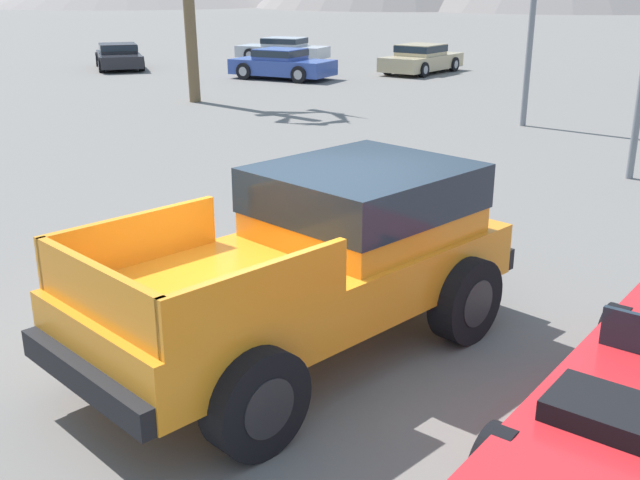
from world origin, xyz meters
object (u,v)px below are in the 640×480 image
at_px(orange_pickup_truck, 325,250).
at_px(parked_car_tan, 421,58).
at_px(parked_car_blue, 282,64).
at_px(parked_car_silver, 283,49).
at_px(parked_car_dark, 119,56).

bearing_deg(orange_pickup_truck, parked_car_tan, 125.62).
bearing_deg(parked_car_blue, parked_car_tan, 137.42).
xyz_separation_m(parked_car_blue, parked_car_silver, (-1.73, 7.23, -0.03)).
bearing_deg(parked_car_silver, parked_car_dark, 138.96).
bearing_deg(parked_car_tan, parked_car_dark, -150.83).
relative_size(parked_car_blue, parked_car_dark, 0.96).
relative_size(parked_car_tan, parked_car_dark, 1.03).
xyz_separation_m(parked_car_tan, parked_car_silver, (-7.05, 4.05, -0.04)).
height_order(parked_car_blue, parked_car_dark, parked_car_blue).
distance_m(orange_pickup_truck, parked_car_blue, 23.30).
height_order(orange_pickup_truck, parked_car_dark, orange_pickup_truck).
bearing_deg(parked_car_silver, parked_car_tan, -108.57).
distance_m(parked_car_blue, parked_car_dark, 8.41).
height_order(parked_car_blue, parked_car_silver, parked_car_blue).
xyz_separation_m(orange_pickup_truck, parked_car_silver, (-7.74, 29.74, -0.48)).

